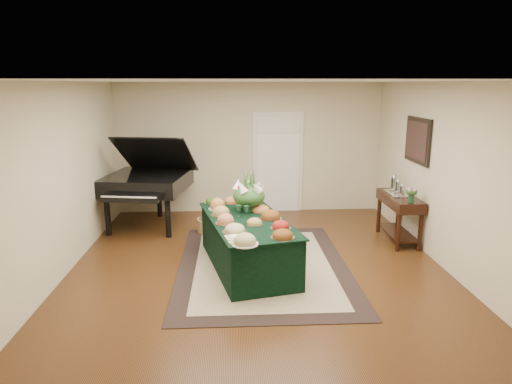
{
  "coord_description": "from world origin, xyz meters",
  "views": [
    {
      "loc": [
        -0.36,
        -6.47,
        2.66
      ],
      "look_at": [
        0.0,
        0.3,
        1.05
      ],
      "focal_mm": 32.0,
      "sensor_mm": 36.0,
      "label": 1
    }
  ],
  "objects": [
    {
      "name": "floral_centerpiece",
      "position": [
        -0.11,
        0.32,
        1.05
      ],
      "size": [
        0.51,
        0.51,
        0.51
      ],
      "color": "#163721",
      "rests_on": "buffet_table"
    },
    {
      "name": "tea_service",
      "position": [
        2.5,
        1.07,
        0.93
      ],
      "size": [
        0.34,
        0.58,
        0.3
      ],
      "color": "silver",
      "rests_on": "mahogany_sideboard"
    },
    {
      "name": "buffet_table",
      "position": [
        -0.15,
        -0.11,
        0.38
      ],
      "size": [
        1.51,
        2.39,
        0.75
      ],
      "color": "black",
      "rests_on": "ground"
    },
    {
      "name": "food_platters",
      "position": [
        -0.19,
        -0.06,
        0.79
      ],
      "size": [
        1.26,
        2.49,
        0.14
      ],
      "color": "#B0BAB1",
      "rests_on": "buffet_table"
    },
    {
      "name": "kitchen_doorway",
      "position": [
        0.6,
        2.97,
        1.02
      ],
      "size": [
        1.05,
        0.07,
        2.1
      ],
      "color": "silver",
      "rests_on": "ground"
    },
    {
      "name": "pink_bouquet",
      "position": [
        2.5,
        0.45,
        0.98
      ],
      "size": [
        0.2,
        0.2,
        0.25
      ],
      "color": "#163721",
      "rests_on": "mahogany_sideboard"
    },
    {
      "name": "ground",
      "position": [
        0.0,
        0.0,
        0.0
      ],
      "size": [
        6.0,
        6.0,
        0.0
      ],
      "primitive_type": "plane",
      "color": "black",
      "rests_on": "ground"
    },
    {
      "name": "area_rug",
      "position": [
        0.08,
        -0.09,
        0.01
      ],
      "size": [
        2.5,
        3.51,
        0.01
      ],
      "color": "black",
      "rests_on": "ground"
    },
    {
      "name": "wall_painting",
      "position": [
        2.72,
        0.92,
        1.75
      ],
      "size": [
        0.05,
        0.95,
        0.75
      ],
      "color": "black",
      "rests_on": "ground"
    },
    {
      "name": "cutting_board",
      "position": [
        -0.28,
        -0.99,
        0.78
      ],
      "size": [
        0.4,
        0.4,
        0.1
      ],
      "color": "tan",
      "rests_on": "buffet_table"
    },
    {
      "name": "green_goblets",
      "position": [
        -0.21,
        -0.01,
        0.84
      ],
      "size": [
        0.19,
        0.12,
        0.18
      ],
      "color": "#163721",
      "rests_on": "buffet_table"
    },
    {
      "name": "mahogany_sideboard",
      "position": [
        2.5,
        0.92,
        0.62
      ],
      "size": [
        0.45,
        1.19,
        0.81
      ],
      "color": "black",
      "rests_on": "ground"
    },
    {
      "name": "wicker_basket",
      "position": [
        -0.82,
        1.58,
        0.13
      ],
      "size": [
        0.4,
        0.4,
        0.25
      ],
      "primitive_type": "cylinder",
      "color": "olive",
      "rests_on": "ground"
    },
    {
      "name": "grand_piano",
      "position": [
        -1.95,
        1.98,
        0.88
      ],
      "size": [
        1.74,
        1.89,
        1.75
      ],
      "color": "black",
      "rests_on": "ground"
    }
  ]
}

